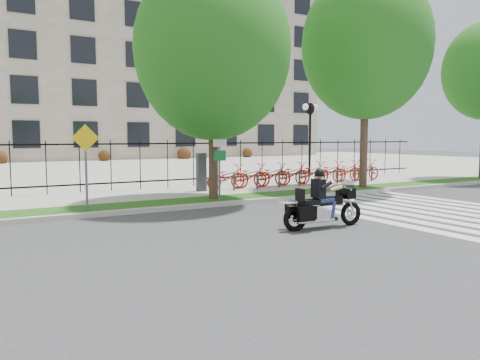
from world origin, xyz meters
TOP-DOWN VIEW (x-y plane):
  - ground at (0.00, 0.00)m, footprint 120.00×120.00m
  - curb at (0.00, 4.10)m, footprint 60.00×0.20m
  - grass_verge at (0.00, 4.95)m, footprint 60.00×1.50m
  - sidewalk at (0.00, 7.45)m, footprint 60.00×3.50m
  - plaza at (0.00, 25.00)m, footprint 80.00×34.00m
  - crosswalk_stripes at (4.83, 0.00)m, footprint 5.70×8.00m
  - iron_fence at (0.00, 9.20)m, footprint 30.00×0.06m
  - office_building at (0.00, 44.92)m, footprint 60.00×21.90m
  - lamp_post_right at (10.00, 12.00)m, footprint 1.06×0.70m
  - street_tree_1 at (-0.05, 4.95)m, footprint 5.30×5.30m
  - street_tree_2 at (7.12, 4.95)m, footprint 5.36×5.36m
  - bike_share_station at (5.59, 7.20)m, footprint 10.04×0.88m
  - sign_pole_regulatory at (0.00, 4.58)m, footprint 0.50×0.09m
  - sign_pole_warning at (-4.40, 4.58)m, footprint 0.78×0.09m
  - motorcycle_rider at (0.21, -0.46)m, footprint 2.34×0.73m

SIDE VIEW (x-z plane):
  - ground at x=0.00m, z-range 0.00..0.00m
  - crosswalk_stripes at x=4.83m, z-range 0.00..0.01m
  - plaza at x=0.00m, z-range 0.00..0.10m
  - curb at x=0.00m, z-range 0.00..0.15m
  - grass_verge at x=0.00m, z-range 0.00..0.15m
  - sidewalk at x=0.00m, z-range 0.00..0.15m
  - motorcycle_rider at x=0.21m, z-range -0.30..1.50m
  - bike_share_station at x=5.59m, z-range -0.09..1.41m
  - iron_fence at x=0.00m, z-range 0.15..2.15m
  - sign_pole_regulatory at x=0.00m, z-range 0.49..2.99m
  - sign_pole_warning at x=-4.40m, z-range 0.50..2.99m
  - lamp_post_right at x=10.00m, z-range 1.08..5.33m
  - street_tree_1 at x=-0.05m, z-range 1.14..9.24m
  - street_tree_2 at x=7.12m, z-range 1.56..10.57m
  - office_building at x=0.00m, z-range -0.11..20.04m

